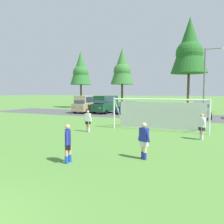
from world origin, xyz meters
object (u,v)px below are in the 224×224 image
object	(u,v)px
soccer_goal	(160,113)
player_defender_far	(88,121)
parked_car_slot_center	(148,109)
street_lamp	(206,84)
parked_car_slot_center_right	(169,110)
parked_car_slot_left	(106,104)
parked_car_slot_center_left	(128,108)
player_winger_left	(144,141)
player_striker_near	(68,144)
parked_car_slot_right	(202,109)
parked_car_slot_far_left	(86,104)
player_winger_right	(202,127)

from	to	relation	value
soccer_goal	player_defender_far	distance (m)	5.77
player_defender_far	parked_car_slot_center	world-z (taller)	parked_car_slot_center
street_lamp	parked_car_slot_center_right	bearing A→B (deg)	141.00
parked_car_slot_left	soccer_goal	bearing A→B (deg)	-47.58
parked_car_slot_center_left	player_winger_left	bearing A→B (deg)	-67.89
player_defender_far	player_striker_near	bearing A→B (deg)	-66.09
player_striker_near	parked_car_slot_left	xyz separation A→B (m)	(-8.46, 21.20, 0.52)
parked_car_slot_center_right	parked_car_slot_right	world-z (taller)	parked_car_slot_right
player_defender_far	parked_car_slot_center_left	xyz separation A→B (m)	(-2.19, 14.66, 0.05)
parked_car_slot_left	parked_car_slot_center	distance (m)	6.55
player_striker_near	player_defender_far	xyz separation A→B (m)	(-3.01, 6.79, 0.00)
soccer_goal	player_defender_far	world-z (taller)	soccer_goal
parked_car_slot_left	parked_car_slot_center_right	distance (m)	9.61
soccer_goal	player_winger_left	xyz separation A→B (m)	(1.04, -8.23, -0.47)
player_winger_left	street_lamp	world-z (taller)	street_lamp
player_striker_near	player_defender_far	distance (m)	7.43
soccer_goal	parked_car_slot_far_left	bearing A→B (deg)	141.22
player_winger_left	soccer_goal	bearing A→B (deg)	97.23
player_winger_right	parked_car_slot_center_right	size ratio (longest dim) A/B	0.39
parked_car_slot_left	parked_car_slot_center	bearing A→B (deg)	-7.02
soccer_goal	parked_car_slot_center	world-z (taller)	soccer_goal
soccer_goal	player_striker_near	bearing A→B (deg)	-99.77
parked_car_slot_center_left	street_lamp	distance (m)	11.88
soccer_goal	parked_car_slot_center	distance (m)	11.01
player_winger_right	player_striker_near	bearing A→B (deg)	-124.38
parked_car_slot_far_left	parked_car_slot_left	size ratio (longest dim) A/B	0.98
player_defender_far	parked_car_slot_left	bearing A→B (deg)	110.73
player_defender_far	parked_car_slot_center_right	world-z (taller)	parked_car_slot_center_right
player_defender_far	street_lamp	size ratio (longest dim) A/B	0.23
player_winger_right	parked_car_slot_center_right	world-z (taller)	parked_car_slot_center_right
parked_car_slot_left	player_winger_right	bearing A→B (deg)	-46.11
parked_car_slot_center_right	soccer_goal	bearing A→B (deg)	-85.13
player_striker_near	parked_car_slot_center	distance (m)	20.50
parked_car_slot_far_left	player_winger_right	bearing A→B (deg)	-39.21
parked_car_slot_center_right	street_lamp	xyz separation A→B (m)	(4.01, -3.25, 2.89)
parked_car_slot_left	parked_car_slot_right	xyz separation A→B (m)	(12.97, -1.25, -0.23)
player_striker_near	player_winger_left	bearing A→B (deg)	33.21
soccer_goal	parked_car_slot_right	distance (m)	10.28
player_winger_right	parked_car_slot_left	distance (m)	19.37
parked_car_slot_center_left	parked_car_slot_center_right	distance (m)	6.52
player_defender_far	player_winger_left	size ratio (longest dim) A/B	1.00
player_winger_left	player_winger_right	size ratio (longest dim) A/B	1.00
player_striker_near	player_winger_right	bearing A→B (deg)	55.62
soccer_goal	parked_car_slot_right	world-z (taller)	soccer_goal
parked_car_slot_far_left	player_winger_left	bearing A→B (deg)	-52.92
player_defender_far	parked_car_slot_center	bearing A→B (deg)	85.67
player_striker_near	player_winger_right	world-z (taller)	same
player_winger_right	street_lamp	distance (m)	9.26
parked_car_slot_far_left	parked_car_slot_center	size ratio (longest dim) A/B	1.15
player_winger_left	parked_car_slot_far_left	bearing A→B (deg)	127.08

